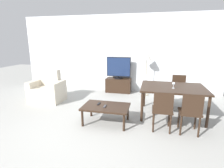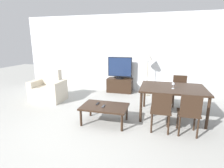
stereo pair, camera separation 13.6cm
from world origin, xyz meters
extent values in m
plane|color=#9E9E99|center=(0.00, 0.00, 0.00)|extent=(18.00, 18.00, 0.00)
cube|color=silver|center=(0.00, 3.42, 1.35)|extent=(7.21, 0.06, 2.70)
cube|color=beige|center=(-1.80, 1.68, 0.22)|extent=(0.60, 0.70, 0.45)
cube|color=beige|center=(-1.80, 1.93, 0.69)|extent=(0.60, 0.20, 0.49)
cube|color=beige|center=(-2.19, 1.68, 0.31)|extent=(0.18, 0.70, 0.63)
cube|color=beige|center=(-1.41, 1.68, 0.31)|extent=(0.18, 0.70, 0.63)
cube|color=black|center=(0.12, 3.15, 0.25)|extent=(0.88, 0.40, 0.50)
cylinder|color=black|center=(0.12, 3.15, 0.51)|extent=(0.29, 0.29, 0.03)
cylinder|color=black|center=(0.12, 3.15, 0.55)|extent=(0.04, 0.04, 0.05)
cube|color=black|center=(0.12, 3.15, 0.92)|extent=(0.84, 0.04, 0.68)
cube|color=#19284C|center=(0.12, 3.13, 0.92)|extent=(0.80, 0.01, 0.64)
cube|color=black|center=(0.33, 0.67, 0.38)|extent=(1.01, 0.65, 0.04)
cylinder|color=black|center=(-0.12, 0.40, 0.18)|extent=(0.05, 0.05, 0.36)
cylinder|color=black|center=(0.78, 0.40, 0.18)|extent=(0.05, 0.05, 0.36)
cylinder|color=black|center=(-0.12, 0.94, 0.18)|extent=(0.05, 0.05, 0.36)
cylinder|color=black|center=(0.78, 0.94, 0.18)|extent=(0.05, 0.05, 0.36)
cube|color=black|center=(1.78, 1.43, 0.71)|extent=(1.48, 1.10, 0.04)
cylinder|color=black|center=(1.10, 0.94, 0.35)|extent=(0.06, 0.06, 0.69)
cylinder|color=black|center=(2.47, 0.94, 0.35)|extent=(0.06, 0.06, 0.69)
cylinder|color=black|center=(1.10, 1.92, 0.35)|extent=(0.06, 0.06, 0.69)
cylinder|color=black|center=(2.47, 1.92, 0.35)|extent=(0.06, 0.06, 0.69)
cube|color=black|center=(1.52, 0.65, 0.43)|extent=(0.40, 0.40, 0.04)
cylinder|color=black|center=(1.36, 0.81, 0.21)|extent=(0.04, 0.04, 0.41)
cylinder|color=black|center=(1.69, 0.81, 0.21)|extent=(0.04, 0.04, 0.41)
cylinder|color=black|center=(1.36, 0.49, 0.21)|extent=(0.04, 0.04, 0.41)
cylinder|color=black|center=(1.69, 0.49, 0.21)|extent=(0.04, 0.04, 0.41)
cube|color=black|center=(1.52, 0.47, 0.65)|extent=(0.37, 0.04, 0.40)
cube|color=black|center=(2.04, 2.21, 0.43)|extent=(0.40, 0.40, 0.04)
cylinder|color=black|center=(1.88, 2.04, 0.21)|extent=(0.04, 0.04, 0.41)
cylinder|color=black|center=(2.20, 2.04, 0.21)|extent=(0.04, 0.04, 0.41)
cylinder|color=black|center=(1.88, 2.37, 0.21)|extent=(0.04, 0.04, 0.41)
cylinder|color=black|center=(2.20, 2.37, 0.21)|extent=(0.04, 0.04, 0.41)
cube|color=black|center=(2.04, 2.39, 0.65)|extent=(0.37, 0.04, 0.40)
cube|color=black|center=(2.04, 0.65, 0.43)|extent=(0.40, 0.40, 0.04)
cylinder|color=black|center=(1.88, 0.81, 0.21)|extent=(0.04, 0.04, 0.41)
cylinder|color=black|center=(2.20, 0.81, 0.21)|extent=(0.04, 0.04, 0.41)
cylinder|color=black|center=(1.88, 0.49, 0.21)|extent=(0.04, 0.04, 0.41)
cylinder|color=black|center=(2.20, 0.49, 0.21)|extent=(0.04, 0.04, 0.41)
cube|color=black|center=(2.04, 0.47, 0.65)|extent=(0.37, 0.04, 0.40)
cylinder|color=gray|center=(1.09, 3.03, 0.01)|extent=(0.24, 0.24, 0.02)
cylinder|color=gray|center=(1.09, 3.03, 0.61)|extent=(0.02, 0.02, 1.18)
cone|color=beige|center=(1.09, 3.03, 1.33)|extent=(0.29, 0.29, 0.25)
cube|color=#38383D|center=(0.32, 0.62, 0.41)|extent=(0.04, 0.15, 0.02)
cube|color=black|center=(0.14, 0.74, 0.41)|extent=(0.04, 0.15, 0.02)
cylinder|color=silver|center=(1.78, 1.29, 0.74)|extent=(0.06, 0.06, 0.01)
cylinder|color=silver|center=(1.78, 1.29, 0.78)|extent=(0.01, 0.01, 0.07)
sphere|color=silver|center=(1.78, 1.29, 0.85)|extent=(0.07, 0.07, 0.07)
camera|label=1|loc=(1.29, -2.82, 1.79)|focal=28.00mm
camera|label=2|loc=(1.42, -2.79, 1.79)|focal=28.00mm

